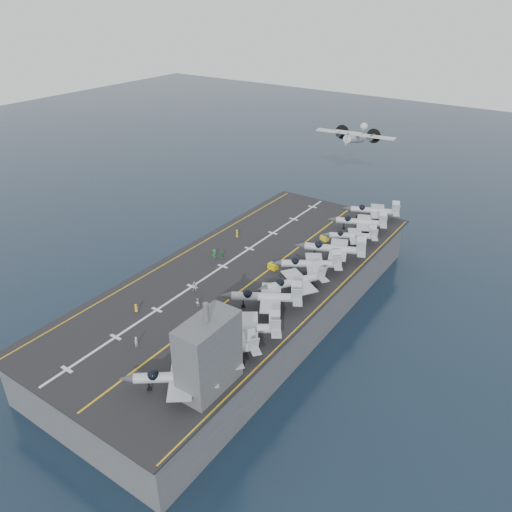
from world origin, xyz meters
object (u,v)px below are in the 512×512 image
Objects in this scene: island_superstructure at (208,347)px; tow_cart_a at (206,327)px; transport_plane at (355,139)px; fighter_jet_0 at (176,376)px.

tow_cart_a is at bearing 131.96° from island_superstructure.
island_superstructure is 15.52m from tow_cart_a.
tow_cart_a is 83.22m from transport_plane.
island_superstructure is 94.16m from transport_plane.
transport_plane is at bearing 97.39° from tow_cart_a.
island_superstructure is at bearing -77.79° from transport_plane.
fighter_jet_0 is 15.00m from tow_cart_a.
transport_plane is at bearing 99.68° from fighter_jet_0.
tow_cart_a is at bearing -82.61° from transport_plane.
fighter_jet_0 reaches higher than tow_cart_a.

